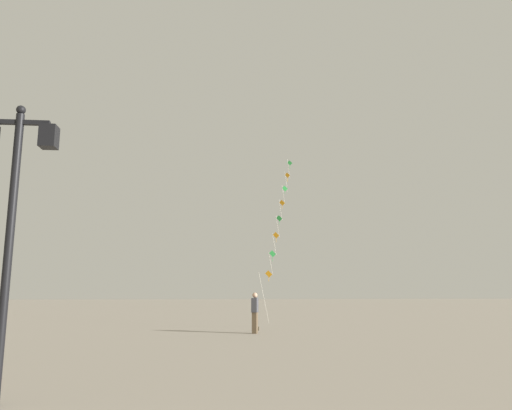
{
  "coord_description": "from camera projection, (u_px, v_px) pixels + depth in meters",
  "views": [
    {
      "loc": [
        1.01,
        -1.25,
        1.81
      ],
      "look_at": [
        2.59,
        16.67,
        4.99
      ],
      "focal_mm": 33.85,
      "sensor_mm": 36.0,
      "label": 1
    }
  ],
  "objects": [
    {
      "name": "kite_train",
      "position": [
        278.0,
        223.0,
        27.79
      ],
      "size": [
        3.18,
        9.11,
        10.53
      ],
      "color": "brown",
      "rests_on": "ground_plane"
    },
    {
      "name": "kite_flyer",
      "position": [
        255.0,
        312.0,
        20.63
      ],
      "size": [
        0.34,
        0.63,
        1.71
      ],
      "rotation": [
        0.0,
        0.0,
        1.27
      ],
      "color": "brown",
      "rests_on": "ground_plane"
    },
    {
      "name": "twin_lantern_lamp_post",
      "position": [
        14.0,
        192.0,
        8.24
      ],
      "size": [
        1.3,
        0.28,
        5.02
      ],
      "color": "black",
      "rests_on": "ground_plane"
    },
    {
      "name": "ground_plane",
      "position": [
        188.0,
        334.0,
        20.44
      ],
      "size": [
        160.0,
        160.0,
        0.0
      ],
      "primitive_type": "plane",
      "color": "gray"
    }
  ]
}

